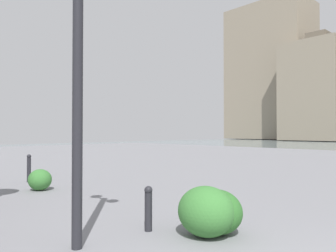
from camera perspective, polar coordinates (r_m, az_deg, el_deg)
name	(u,v)px	position (r m, az deg, el deg)	size (l,w,h in m)	color
building_annex	(321,92)	(69.27, 25.44, 5.43)	(10.45, 15.12, 20.52)	gray
building_highrise	(270,73)	(77.53, 17.63, 8.91)	(17.72, 11.04, 29.77)	gray
lamppost	(78,34)	(4.69, -15.67, 15.40)	(0.98, 0.28, 4.39)	#232328
bollard_near	(148,207)	(5.24, -3.49, -14.18)	(0.13, 0.13, 0.71)	#232328
bollard_mid	(29,167)	(11.01, -23.40, -6.76)	(0.13, 0.13, 0.86)	#232328
shrub_low	(40,180)	(9.36, -21.73, -8.83)	(0.66, 0.60, 0.56)	#387533
shrub_round	(206,211)	(5.00, 6.73, -14.77)	(0.88, 0.79, 0.75)	#387533
shrub_wide	(217,212)	(5.15, 8.71, -14.77)	(0.79, 0.72, 0.68)	#2D6628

